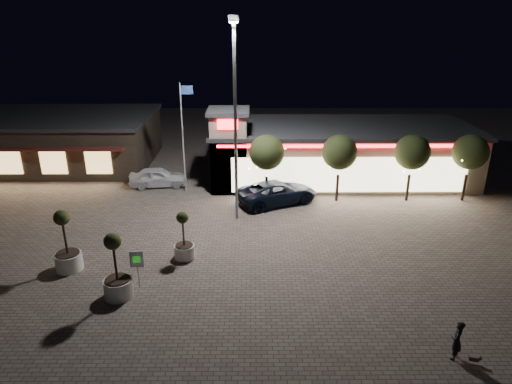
{
  "coord_description": "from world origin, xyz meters",
  "views": [
    {
      "loc": [
        3.05,
        -19.01,
        12.47
      ],
      "look_at": [
        3.23,
        6.0,
        2.63
      ],
      "focal_mm": 32.0,
      "sensor_mm": 36.0,
      "label": 1
    }
  ],
  "objects_px": {
    "white_sedan": "(158,177)",
    "pedestrian": "(457,341)",
    "pickup_truck": "(277,192)",
    "planter_left": "(67,252)",
    "valet_sign": "(137,262)",
    "planter_mid": "(117,278)"
  },
  "relations": [
    {
      "from": "white_sedan",
      "to": "pedestrian",
      "type": "relative_size",
      "value": 2.63
    },
    {
      "from": "pickup_truck",
      "to": "planter_left",
      "type": "relative_size",
      "value": 1.69
    },
    {
      "from": "pickup_truck",
      "to": "pedestrian",
      "type": "relative_size",
      "value": 3.42
    },
    {
      "from": "white_sedan",
      "to": "planter_left",
      "type": "bearing_deg",
      "value": 163.57
    },
    {
      "from": "valet_sign",
      "to": "white_sedan",
      "type": "bearing_deg",
      "value": 97.07
    },
    {
      "from": "planter_left",
      "to": "planter_mid",
      "type": "height_order",
      "value": "planter_left"
    },
    {
      "from": "planter_left",
      "to": "valet_sign",
      "type": "height_order",
      "value": "planter_left"
    },
    {
      "from": "pedestrian",
      "to": "planter_left",
      "type": "xyz_separation_m",
      "value": [
        -17.34,
        6.72,
        0.21
      ]
    },
    {
      "from": "white_sedan",
      "to": "planter_mid",
      "type": "xyz_separation_m",
      "value": [
        0.95,
        -14.73,
        0.28
      ]
    },
    {
      "from": "pedestrian",
      "to": "valet_sign",
      "type": "height_order",
      "value": "valet_sign"
    },
    {
      "from": "planter_mid",
      "to": "valet_sign",
      "type": "height_order",
      "value": "planter_mid"
    },
    {
      "from": "white_sedan",
      "to": "pedestrian",
      "type": "bearing_deg",
      "value": -147.43
    },
    {
      "from": "white_sedan",
      "to": "planter_left",
      "type": "distance_m",
      "value": 12.47
    },
    {
      "from": "planter_mid",
      "to": "valet_sign",
      "type": "distance_m",
      "value": 1.14
    },
    {
      "from": "planter_left",
      "to": "planter_mid",
      "type": "xyz_separation_m",
      "value": [
        3.24,
        -2.47,
        -0.02
      ]
    },
    {
      "from": "planter_mid",
      "to": "pickup_truck",
      "type": "bearing_deg",
      "value": 54.81
    },
    {
      "from": "pickup_truck",
      "to": "planter_mid",
      "type": "height_order",
      "value": "planter_mid"
    },
    {
      "from": "planter_mid",
      "to": "white_sedan",
      "type": "bearing_deg",
      "value": 93.7
    },
    {
      "from": "pickup_truck",
      "to": "planter_mid",
      "type": "relative_size",
      "value": 1.72
    },
    {
      "from": "pickup_truck",
      "to": "planter_left",
      "type": "distance_m",
      "value": 14.37
    },
    {
      "from": "pedestrian",
      "to": "planter_mid",
      "type": "bearing_deg",
      "value": -76.5
    },
    {
      "from": "pedestrian",
      "to": "planter_mid",
      "type": "xyz_separation_m",
      "value": [
        -14.09,
        4.24,
        0.19
      ]
    }
  ]
}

